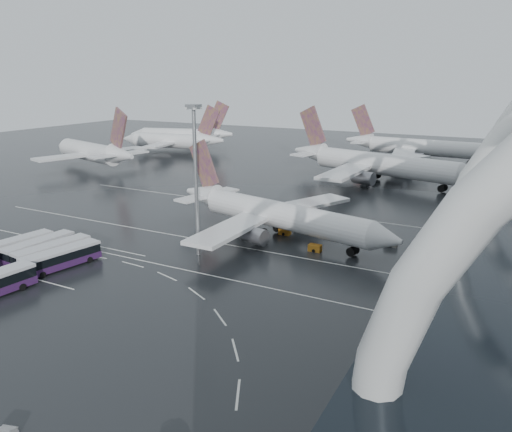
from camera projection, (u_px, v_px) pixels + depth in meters
The scene contains 22 objects.
ground at pixel (192, 266), 82.85m from camera, with size 420.00×420.00×0.00m, color black.
lane_marking_near at pixel (185, 270), 81.15m from camera, with size 120.00×0.25×0.01m, color white.
lane_marking_mid at pixel (229, 245), 93.05m from camera, with size 120.00×0.25×0.01m, color white.
lane_marking_far at pixel (290, 210), 116.86m from camera, with size 120.00×0.25×0.01m, color white.
bus_bay_line_south at pixel (12, 273), 80.04m from camera, with size 28.00×0.25×0.01m, color white.
bus_bay_line_north at pixel (87, 244), 93.64m from camera, with size 28.00×0.25×0.01m, color white.
airliner_main at pixel (274, 214), 97.16m from camera, with size 51.14×44.15×17.44m.
airliner_gate_b at pixel (375, 164), 146.49m from camera, with size 60.57×53.67×21.27m.
airliner_gate_c at pixel (416, 147), 182.12m from camera, with size 55.98×51.63×19.95m.
jet_remote_west at pixel (94, 153), 166.98m from camera, with size 48.19×39.12×21.20m.
jet_remote_mid at pixel (174, 141), 199.42m from camera, with size 45.08×36.42×19.61m.
jet_remote_far at pixel (183, 136), 216.00m from camera, with size 46.08×37.40×20.25m.
bus_row_near_a at pixel (16, 247), 86.72m from camera, with size 4.64×13.35×3.22m.
bus_row_near_b at pixel (39, 248), 86.19m from camera, with size 3.76×13.22×3.22m.
bus_row_near_c at pixel (52, 252), 84.04m from camera, with size 4.94×13.56×3.27m.
bus_row_near_d at pixel (61, 258), 81.50m from camera, with size 5.29×13.52×3.25m.
floodlight_mast at pixel (195, 163), 83.72m from camera, with size 1.99×1.99×25.98m.
gse_cart_belly_a at pixel (315, 248), 89.59m from camera, with size 2.29×1.35×1.25m, color #B16917.
gse_cart_belly_b at pixel (351, 236), 96.36m from camera, with size 2.15×1.27×1.17m, color slate.
gse_cart_belly_c at pixel (285, 232), 98.97m from camera, with size 2.28×1.35×1.24m, color #B16917.
gse_cart_belly_d at pixel (391, 243), 92.17m from camera, with size 2.28×1.35×1.24m, color slate.
gse_cart_belly_e at pixel (336, 220), 107.07m from camera, with size 2.18×1.29×1.19m, color #B16917.
Camera 1 is at (45.57, -63.49, 30.62)m, focal length 35.00 mm.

